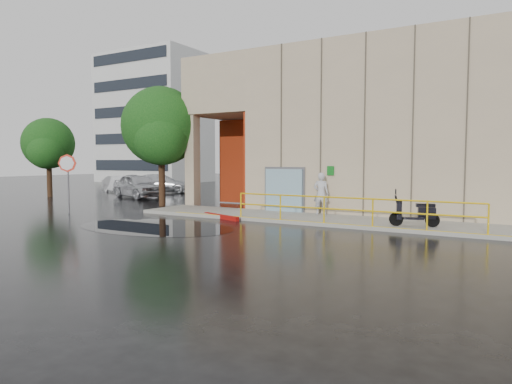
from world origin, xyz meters
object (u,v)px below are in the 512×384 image
(car_b, at_px, (120,184))
(tree_far, at_px, (48,145))
(scooter, at_px, (415,205))
(tree_near, at_px, (161,129))
(stop_sign, at_px, (68,171))
(car_a, at_px, (138,186))
(person, at_px, (321,194))
(car_c, at_px, (161,184))
(red_curb, at_px, (221,217))

(car_b, bearing_deg, tree_far, -167.91)
(scooter, relative_size, tree_near, 0.27)
(stop_sign, distance_m, car_a, 9.38)
(car_a, relative_size, car_b, 1.21)
(car_b, bearing_deg, person, -89.60)
(scooter, xyz_separation_m, car_a, (-19.33, 5.78, -0.11))
(tree_far, bearing_deg, scooter, -7.04)
(car_a, relative_size, car_c, 0.95)
(stop_sign, height_order, car_a, stop_sign)
(scooter, bearing_deg, red_curb, 169.24)
(car_a, relative_size, tree_far, 0.88)
(scooter, xyz_separation_m, red_curb, (-8.07, -0.70, -0.84))
(person, relative_size, tree_far, 0.34)
(scooter, distance_m, stop_sign, 15.85)
(scooter, relative_size, car_c, 0.36)
(person, distance_m, car_a, 15.54)
(car_b, bearing_deg, stop_sign, -122.84)
(red_curb, xyz_separation_m, car_b, (-16.26, 9.53, 0.57))
(tree_far, bearing_deg, red_curb, -12.55)
(stop_sign, bearing_deg, car_b, 114.67)
(person, xyz_separation_m, red_curb, (-3.73, -2.40, -1.00))
(car_b, xyz_separation_m, car_c, (3.18, 1.27, 0.08))
(car_c, xyz_separation_m, tree_far, (-3.98, -7.01, 2.86))
(red_curb, distance_m, car_a, 13.01)
(scooter, distance_m, tree_far, 25.46)
(scooter, xyz_separation_m, car_b, (-24.33, 8.84, -0.28))
(car_a, bearing_deg, car_c, 42.57)
(stop_sign, relative_size, tree_far, 0.52)
(car_a, height_order, car_b, car_a)
(red_curb, relative_size, car_a, 0.50)
(tree_far, bearing_deg, person, -3.85)
(scooter, bearing_deg, car_a, 147.68)
(person, bearing_deg, red_curb, 23.16)
(person, relative_size, car_c, 0.37)
(tree_near, bearing_deg, car_a, 146.12)
(scooter, height_order, car_b, scooter)
(person, height_order, tree_far, tree_far)
(scooter, relative_size, car_a, 0.37)
(red_curb, bearing_deg, car_c, 140.42)
(scooter, xyz_separation_m, stop_sign, (-15.57, -2.73, 1.12))
(car_b, distance_m, tree_near, 12.75)
(car_b, bearing_deg, red_curb, -100.35)
(scooter, bearing_deg, tree_far, 157.28)
(person, relative_size, scooter, 1.04)
(stop_sign, bearing_deg, tree_near, 60.51)
(tree_far, bearing_deg, car_a, 24.75)
(car_b, bearing_deg, car_c, -48.16)
(scooter, bearing_deg, tree_near, 155.30)
(red_curb, height_order, tree_near, tree_near)
(red_curb, height_order, tree_far, tree_far)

